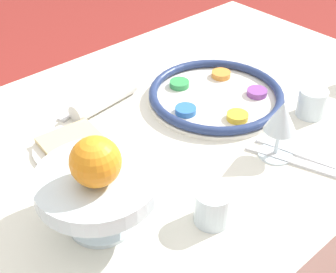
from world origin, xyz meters
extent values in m
cube|color=silver|center=(0.00, 0.00, 0.37)|extent=(1.36, 0.82, 0.75)
cylinder|color=silver|center=(-0.17, -0.01, 0.75)|extent=(0.32, 0.32, 0.01)
torus|color=navy|center=(-0.17, -0.01, 0.77)|extent=(0.32, 0.32, 0.02)
cylinder|color=#2D6BB7|center=(-0.07, -0.01, 0.77)|extent=(0.05, 0.05, 0.01)
cylinder|color=gold|center=(-0.14, 0.08, 0.77)|extent=(0.05, 0.05, 0.01)
cylinder|color=#844299|center=(-0.25, 0.05, 0.77)|extent=(0.05, 0.05, 0.01)
cylinder|color=orange|center=(-0.25, -0.07, 0.77)|extent=(0.05, 0.05, 0.01)
cylinder|color=#33934C|center=(-0.14, -0.10, 0.77)|extent=(0.05, 0.05, 0.01)
cylinder|color=silver|center=(-0.11, 0.21, 0.75)|extent=(0.07, 0.07, 0.00)
cylinder|color=silver|center=(-0.11, 0.21, 0.78)|extent=(0.01, 0.01, 0.06)
cone|color=silver|center=(-0.11, 0.21, 0.84)|extent=(0.06, 0.06, 0.06)
cylinder|color=silver|center=(0.26, 0.13, 0.75)|extent=(0.11, 0.11, 0.01)
cylinder|color=silver|center=(0.26, 0.13, 0.79)|extent=(0.03, 0.03, 0.07)
cylinder|color=silver|center=(0.26, 0.13, 0.84)|extent=(0.20, 0.20, 0.03)
sphere|color=orange|center=(0.26, 0.14, 0.90)|extent=(0.08, 0.08, 0.08)
cylinder|color=silver|center=(0.18, -0.08, 0.75)|extent=(0.17, 0.17, 0.01)
cube|color=#D1B784|center=(0.18, -0.08, 0.76)|extent=(0.13, 0.13, 0.01)
cylinder|color=white|center=(0.04, -0.16, 0.77)|extent=(0.18, 0.06, 0.04)
cylinder|color=silver|center=(0.11, 0.25, 0.78)|extent=(0.06, 0.06, 0.06)
cylinder|color=silver|center=(-0.29, 0.17, 0.78)|extent=(0.06, 0.06, 0.06)
cube|color=silver|center=(-0.15, 0.25, 0.75)|extent=(0.07, 0.19, 0.01)
cube|color=silver|center=(-0.12, 0.25, 0.75)|extent=(0.08, 0.19, 0.01)
cube|color=silver|center=(0.07, -0.21, 0.75)|extent=(0.17, 0.07, 0.01)
camera|label=1|loc=(0.54, 0.61, 1.35)|focal=50.00mm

